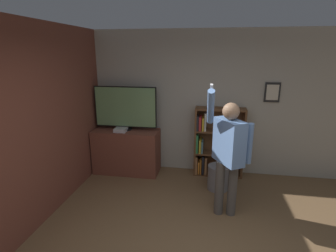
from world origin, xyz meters
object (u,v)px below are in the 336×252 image
(person, at_px, (228,149))
(waste_bin, at_px, (218,177))
(television, at_px, (125,108))
(bookshelf, at_px, (214,143))
(game_console, at_px, (121,130))

(person, relative_size, waste_bin, 4.49)
(television, distance_m, bookshelf, 1.80)
(television, height_order, bookshelf, television)
(television, bearing_deg, person, -32.29)
(person, bearing_deg, waste_bin, 154.72)
(bookshelf, bearing_deg, waste_bin, -80.86)
(television, relative_size, waste_bin, 2.78)
(person, bearing_deg, bookshelf, 155.69)
(bookshelf, relative_size, waste_bin, 3.08)
(bookshelf, height_order, waste_bin, bookshelf)
(person, height_order, waste_bin, person)
(waste_bin, bearing_deg, bookshelf, 99.14)
(bookshelf, relative_size, person, 0.68)
(bookshelf, bearing_deg, game_console, -171.21)
(television, relative_size, bookshelf, 0.91)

